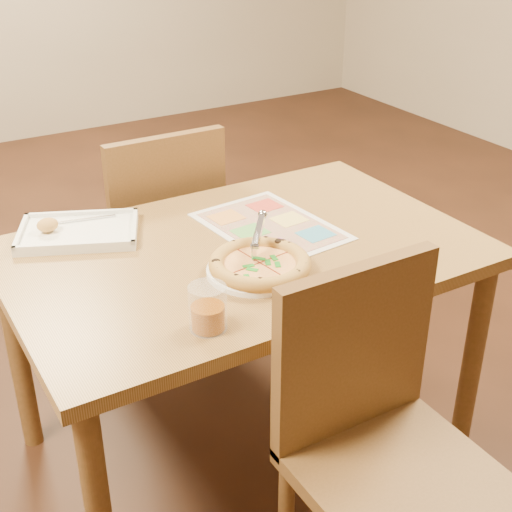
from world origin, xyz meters
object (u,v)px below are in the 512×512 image
glass_tumbler (208,310)px  menu (270,226)px  chair_near (375,412)px  appetizer_tray (76,233)px  dining_table (243,274)px  pizza_cutter (258,235)px  plate (256,271)px  pizza (260,264)px  chair_far (159,219)px

glass_tumbler → menu: size_ratio=0.25×
chair_near → appetizer_tray: 1.00m
dining_table → appetizer_tray: bearing=141.0°
chair_near → pizza_cutter: chair_near is taller
dining_table → menu: menu is taller
appetizer_tray → plate: bearing=-53.3°
pizza_cutter → appetizer_tray: 0.55m
pizza → appetizer_tray: appetizer_tray is taller
pizza_cutter → menu: (0.15, 0.18, -0.08)m
appetizer_tray → glass_tumbler: 0.63m
pizza → pizza_cutter: size_ratio=2.22×
pizza → menu: bearing=53.0°
chair_far → appetizer_tray: chair_far is taller
chair_near → pizza_cutter: 0.55m
dining_table → glass_tumbler: (-0.27, -0.31, 0.13)m
chair_near → pizza: size_ratio=1.75×
appetizer_tray → menu: (0.52, -0.23, -0.01)m
chair_near → glass_tumbler: 0.44m
glass_tumbler → chair_far: bearing=73.6°
pizza_cutter → glass_tumbler: bearing=171.1°
dining_table → plate: (-0.04, -0.14, 0.09)m
chair_near → pizza_cutter: (-0.01, 0.50, 0.24)m
plate → appetizer_tray: appetizer_tray is taller
pizza → appetizer_tray: 0.57m
plate → appetizer_tray: (-0.34, 0.45, 0.00)m
plate → glass_tumbler: size_ratio=2.37×
chair_near → chair_far: size_ratio=1.00×
pizza → plate: bearing=139.1°
chair_far → pizza: 0.77m
chair_near → chair_far: same height
pizza → glass_tumbler: glass_tumbler is taller
chair_near → dining_table: bearing=90.0°
dining_table → appetizer_tray: size_ratio=3.27×
glass_tumbler → pizza_cutter: bearing=39.5°
chair_near → plate: chair_near is taller
pizza → glass_tumbler: (-0.23, -0.16, 0.02)m
chair_near → menu: chair_near is taller
dining_table → menu: bearing=29.4°
dining_table → glass_tumbler: 0.43m
pizza → menu: (0.17, 0.23, -0.02)m
chair_near → chair_far: (-0.00, 1.20, 0.00)m
chair_near → chair_far: 1.20m
dining_table → glass_tumbler: size_ratio=11.85×
glass_tumbler → menu: 0.56m
pizza_cutter → glass_tumbler: pizza_cutter is taller
plate → appetizer_tray: bearing=126.7°
dining_table → plate: plate is taller
dining_table → pizza: 0.19m
appetizer_tray → chair_far: bearing=37.9°
chair_far → chair_near: bearing=90.0°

